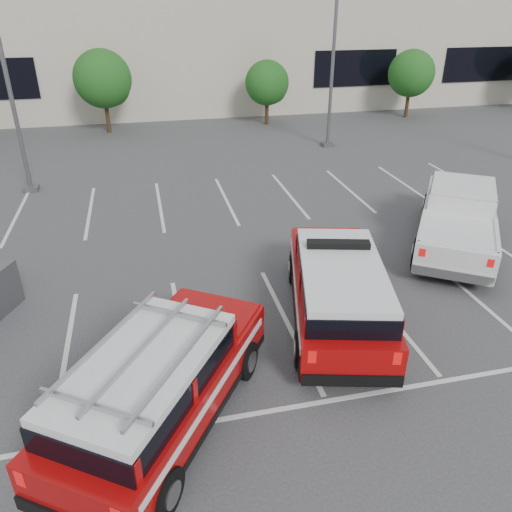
{
  "coord_description": "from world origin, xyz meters",
  "views": [
    {
      "loc": [
        -3.17,
        -10.07,
        7.42
      ],
      "look_at": [
        -0.4,
        1.87,
        1.05
      ],
      "focal_mm": 35.0,
      "sensor_mm": 36.0,
      "label": 1
    }
  ],
  "objects_px": {
    "ladder_suv": "(160,390)",
    "white_pickup": "(457,222)",
    "fire_chief_suv": "(337,293)",
    "light_pole_mid": "(334,46)",
    "light_pole_left": "(4,63)",
    "tree_right": "(412,75)",
    "tree_mid_right": "(268,84)",
    "tree_mid_left": "(104,81)",
    "convention_building": "(175,37)"
  },
  "relations": [
    {
      "from": "tree_mid_right",
      "to": "tree_right",
      "type": "xyz_separation_m",
      "value": [
        10.0,
        0.0,
        0.27
      ]
    },
    {
      "from": "tree_mid_left",
      "to": "light_pole_mid",
      "type": "bearing_deg",
      "value": -26.92
    },
    {
      "from": "tree_right",
      "to": "tree_mid_left",
      "type": "bearing_deg",
      "value": 180.0
    },
    {
      "from": "convention_building",
      "to": "fire_chief_suv",
      "type": "bearing_deg",
      "value": -88.14
    },
    {
      "from": "tree_mid_right",
      "to": "tree_right",
      "type": "distance_m",
      "value": 10.0
    },
    {
      "from": "fire_chief_suv",
      "to": "white_pickup",
      "type": "distance_m",
      "value": 6.49
    },
    {
      "from": "light_pole_left",
      "to": "convention_building",
      "type": "bearing_deg",
      "value": 67.61
    },
    {
      "from": "tree_mid_left",
      "to": "white_pickup",
      "type": "bearing_deg",
      "value": -58.21
    },
    {
      "from": "ladder_suv",
      "to": "convention_building",
      "type": "bearing_deg",
      "value": 117.98
    },
    {
      "from": "light_pole_left",
      "to": "tree_mid_left",
      "type": "bearing_deg",
      "value": 72.9
    },
    {
      "from": "fire_chief_suv",
      "to": "tree_right",
      "type": "bearing_deg",
      "value": 72.64
    },
    {
      "from": "tree_mid_left",
      "to": "fire_chief_suv",
      "type": "distance_m",
      "value": 23.14
    },
    {
      "from": "tree_mid_left",
      "to": "tree_right",
      "type": "height_order",
      "value": "tree_mid_left"
    },
    {
      "from": "white_pickup",
      "to": "convention_building",
      "type": "bearing_deg",
      "value": 137.12
    },
    {
      "from": "tree_right",
      "to": "white_pickup",
      "type": "xyz_separation_m",
      "value": [
        -8.32,
        -18.84,
        -1.99
      ]
    },
    {
      "from": "tree_mid_left",
      "to": "fire_chief_suv",
      "type": "height_order",
      "value": "tree_mid_left"
    },
    {
      "from": "convention_building",
      "to": "fire_chief_suv",
      "type": "xyz_separation_m",
      "value": [
        1.04,
        -32.03,
        -3.88
      ]
    },
    {
      "from": "convention_building",
      "to": "tree_mid_left",
      "type": "height_order",
      "value": "convention_building"
    },
    {
      "from": "tree_right",
      "to": "fire_chief_suv",
      "type": "distance_m",
      "value": 26.25
    },
    {
      "from": "tree_mid_right",
      "to": "light_pole_left",
      "type": "relative_size",
      "value": 0.39
    },
    {
      "from": "convention_building",
      "to": "light_pole_left",
      "type": "height_order",
      "value": "convention_building"
    },
    {
      "from": "convention_building",
      "to": "white_pickup",
      "type": "bearing_deg",
      "value": -77.06
    },
    {
      "from": "tree_mid_right",
      "to": "white_pickup",
      "type": "height_order",
      "value": "tree_mid_right"
    },
    {
      "from": "tree_mid_left",
      "to": "fire_chief_suv",
      "type": "relative_size",
      "value": 0.79
    },
    {
      "from": "tree_mid_left",
      "to": "tree_mid_right",
      "type": "xyz_separation_m",
      "value": [
        10.0,
        -0.0,
        -0.54
      ]
    },
    {
      "from": "white_pickup",
      "to": "tree_mid_right",
      "type": "bearing_deg",
      "value": 129.26
    },
    {
      "from": "tree_mid_right",
      "to": "ladder_suv",
      "type": "relative_size",
      "value": 0.7
    },
    {
      "from": "convention_building",
      "to": "ladder_suv",
      "type": "relative_size",
      "value": 10.55
    },
    {
      "from": "fire_chief_suv",
      "to": "light_pole_mid",
      "type": "bearing_deg",
      "value": 84.95
    },
    {
      "from": "convention_building",
      "to": "white_pickup",
      "type": "height_order",
      "value": "convention_building"
    },
    {
      "from": "tree_mid_right",
      "to": "light_pole_mid",
      "type": "xyz_separation_m",
      "value": [
        1.91,
        -6.05,
        2.68
      ]
    },
    {
      "from": "tree_right",
      "to": "convention_building",
      "type": "bearing_deg",
      "value": 146.63
    },
    {
      "from": "convention_building",
      "to": "white_pickup",
      "type": "xyz_separation_m",
      "value": [
        6.59,
        -28.66,
        -3.93
      ]
    },
    {
      "from": "tree_mid_left",
      "to": "ladder_suv",
      "type": "bearing_deg",
      "value": -86.29
    },
    {
      "from": "tree_mid_right",
      "to": "convention_building",
      "type": "bearing_deg",
      "value": 116.57
    },
    {
      "from": "ladder_suv",
      "to": "white_pickup",
      "type": "bearing_deg",
      "value": 64.04
    },
    {
      "from": "tree_right",
      "to": "light_pole_mid",
      "type": "distance_m",
      "value": 10.38
    },
    {
      "from": "tree_mid_right",
      "to": "white_pickup",
      "type": "distance_m",
      "value": 18.99
    },
    {
      "from": "tree_mid_right",
      "to": "white_pickup",
      "type": "xyz_separation_m",
      "value": [
        1.68,
        -18.84,
        -1.72
      ]
    },
    {
      "from": "light_pole_left",
      "to": "light_pole_mid",
      "type": "height_order",
      "value": "same"
    },
    {
      "from": "convention_building",
      "to": "tree_mid_right",
      "type": "xyz_separation_m",
      "value": [
        4.91,
        -9.82,
        -2.22
      ]
    },
    {
      "from": "convention_building",
      "to": "tree_mid_right",
      "type": "distance_m",
      "value": 11.2
    },
    {
      "from": "fire_chief_suv",
      "to": "ladder_suv",
      "type": "height_order",
      "value": "ladder_suv"
    },
    {
      "from": "tree_mid_right",
      "to": "fire_chief_suv",
      "type": "distance_m",
      "value": 22.6
    },
    {
      "from": "convention_building",
      "to": "light_pole_left",
      "type": "distance_m",
      "value": 21.49
    },
    {
      "from": "white_pickup",
      "to": "light_pole_mid",
      "type": "bearing_deg",
      "value": 123.14
    },
    {
      "from": "tree_mid_left",
      "to": "light_pole_left",
      "type": "bearing_deg",
      "value": -107.1
    },
    {
      "from": "tree_right",
      "to": "ladder_suv",
      "type": "height_order",
      "value": "tree_right"
    },
    {
      "from": "light_pole_mid",
      "to": "ladder_suv",
      "type": "relative_size",
      "value": 1.8
    },
    {
      "from": "light_pole_left",
      "to": "white_pickup",
      "type": "height_order",
      "value": "light_pole_left"
    }
  ]
}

